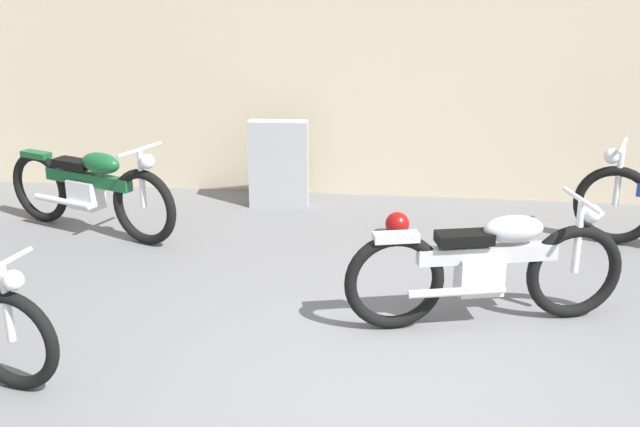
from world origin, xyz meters
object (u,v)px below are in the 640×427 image
object	(u,v)px
motorcycle_silver	(489,266)
motorcycle_green	(90,189)
stone_marker	(279,164)
helmet	(397,224)

from	to	relation	value
motorcycle_silver	motorcycle_green	size ratio (longest dim) A/B	1.04
stone_marker	helmet	bearing A→B (deg)	-30.69
helmet	motorcycle_green	size ratio (longest dim) A/B	0.12
helmet	motorcycle_green	distance (m)	3.06
stone_marker	motorcycle_green	size ratio (longest dim) A/B	0.48
stone_marker	motorcycle_silver	distance (m)	3.30
helmet	motorcycle_silver	xyz separation A→B (m)	(0.71, -1.81, 0.34)
motorcycle_green	motorcycle_silver	bearing A→B (deg)	-1.03
motorcycle_green	helmet	bearing A→B (deg)	26.46
stone_marker	motorcycle_silver	xyz separation A→B (m)	(2.04, -2.60, -0.02)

